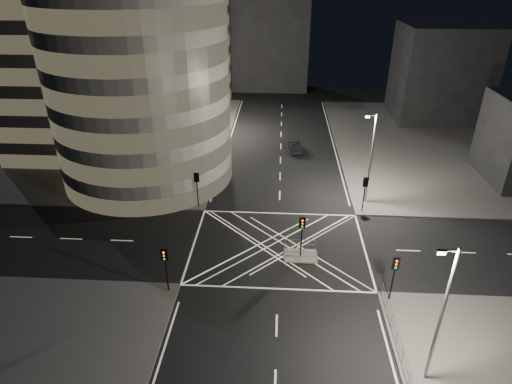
# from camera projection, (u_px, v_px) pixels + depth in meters

# --- Properties ---
(ground) EXTENTS (120.00, 120.00, 0.00)m
(ground) POSITION_uv_depth(u_px,v_px,m) (278.00, 246.00, 40.14)
(ground) COLOR black
(ground) RESTS_ON ground
(sidewalk_far_left) EXTENTS (42.00, 42.00, 0.15)m
(sidewalk_far_left) POSITION_uv_depth(u_px,v_px,m) (92.00, 137.00, 65.42)
(sidewalk_far_left) COLOR #4D4B49
(sidewalk_far_left) RESTS_ON ground
(sidewalk_far_right) EXTENTS (42.00, 42.00, 0.15)m
(sidewalk_far_right) POSITION_uv_depth(u_px,v_px,m) (480.00, 145.00, 62.35)
(sidewalk_far_right) COLOR #4D4B49
(sidewalk_far_right) RESTS_ON ground
(central_island) EXTENTS (3.00, 2.00, 0.15)m
(central_island) POSITION_uv_depth(u_px,v_px,m) (300.00, 256.00, 38.68)
(central_island) COLOR slate
(central_island) RESTS_ON ground
(office_tower_curved) EXTENTS (30.00, 29.00, 27.20)m
(office_tower_curved) POSITION_uv_depth(u_px,v_px,m) (112.00, 65.00, 51.79)
(office_tower_curved) COLOR gray
(office_tower_curved) RESTS_ON sidewalk_far_left
(office_block_rear) EXTENTS (24.00, 16.00, 22.00)m
(office_block_rear) POSITION_uv_depth(u_px,v_px,m) (155.00, 45.00, 73.05)
(office_block_rear) COLOR gray
(office_block_rear) RESTS_ON sidewalk_far_left
(building_right_far) EXTENTS (14.00, 12.00, 15.00)m
(building_right_far) POSITION_uv_depth(u_px,v_px,m) (441.00, 73.00, 70.40)
(building_right_far) COLOR black
(building_right_far) RESTS_ON sidewalk_far_right
(building_far_end) EXTENTS (18.00, 8.00, 18.00)m
(building_far_end) POSITION_uv_depth(u_px,v_px,m) (264.00, 44.00, 87.20)
(building_far_end) COLOR black
(building_far_end) RESTS_ON ground
(tree_a) EXTENTS (4.50, 4.50, 6.94)m
(tree_a) POSITION_uv_depth(u_px,v_px,m) (184.00, 161.00, 46.51)
(tree_a) COLOR black
(tree_a) RESTS_ON sidewalk_far_left
(tree_b) EXTENTS (4.16, 4.16, 6.98)m
(tree_b) POSITION_uv_depth(u_px,v_px,m) (194.00, 139.00, 51.68)
(tree_b) COLOR black
(tree_b) RESTS_ON sidewalk_far_left
(tree_c) EXTENTS (3.88, 3.88, 7.09)m
(tree_c) POSITION_uv_depth(u_px,v_px,m) (203.00, 121.00, 56.84)
(tree_c) COLOR black
(tree_c) RESTS_ON sidewalk_far_left
(tree_d) EXTENTS (4.48, 4.48, 7.97)m
(tree_d) POSITION_uv_depth(u_px,v_px,m) (209.00, 104.00, 61.88)
(tree_d) COLOR black
(tree_d) RESTS_ON sidewalk_far_left
(tree_e) EXTENTS (3.58, 3.58, 6.54)m
(tree_e) POSITION_uv_depth(u_px,v_px,m) (216.00, 99.00, 67.59)
(tree_e) COLOR black
(tree_e) RESTS_ON sidewalk_far_left
(traffic_signal_fl) EXTENTS (0.55, 0.22, 4.00)m
(traffic_signal_fl) POSITION_uv_depth(u_px,v_px,m) (197.00, 183.00, 45.22)
(traffic_signal_fl) COLOR black
(traffic_signal_fl) RESTS_ON sidewalk_far_left
(traffic_signal_nl) EXTENTS (0.55, 0.22, 4.00)m
(traffic_signal_nl) POSITION_uv_depth(u_px,v_px,m) (165.00, 262.00, 33.25)
(traffic_signal_nl) COLOR black
(traffic_signal_nl) RESTS_ON sidewalk_near_left
(traffic_signal_fr) EXTENTS (0.55, 0.22, 4.00)m
(traffic_signal_fr) POSITION_uv_depth(u_px,v_px,m) (365.00, 188.00, 44.29)
(traffic_signal_fr) COLOR black
(traffic_signal_fr) RESTS_ON sidewalk_far_right
(traffic_signal_nr) EXTENTS (0.55, 0.22, 4.00)m
(traffic_signal_nr) POSITION_uv_depth(u_px,v_px,m) (395.00, 271.00, 32.31)
(traffic_signal_nr) COLOR black
(traffic_signal_nr) RESTS_ON sidewalk_near_right
(traffic_signal_island) EXTENTS (0.55, 0.22, 4.00)m
(traffic_signal_island) POSITION_uv_depth(u_px,v_px,m) (302.00, 229.00, 37.34)
(traffic_signal_island) COLOR black
(traffic_signal_island) RESTS_ON central_island
(street_lamp_left_near) EXTENTS (1.25, 0.25, 10.00)m
(street_lamp_left_near) POSITION_uv_depth(u_px,v_px,m) (198.00, 142.00, 48.60)
(street_lamp_left_near) COLOR slate
(street_lamp_left_near) RESTS_ON sidewalk_far_left
(street_lamp_left_far) EXTENTS (1.25, 0.25, 10.00)m
(street_lamp_left_far) POSITION_uv_depth(u_px,v_px,m) (220.00, 98.00, 64.46)
(street_lamp_left_far) COLOR slate
(street_lamp_left_far) RESTS_ON sidewalk_far_left
(street_lamp_right_far) EXTENTS (1.25, 0.25, 10.00)m
(street_lamp_right_far) POSITION_uv_depth(u_px,v_px,m) (371.00, 156.00, 44.96)
(street_lamp_right_far) COLOR slate
(street_lamp_right_far) RESTS_ON sidewalk_far_right
(street_lamp_right_near) EXTENTS (1.25, 0.25, 10.00)m
(street_lamp_right_near) POSITION_uv_depth(u_px,v_px,m) (441.00, 314.00, 24.70)
(street_lamp_right_near) COLOR slate
(street_lamp_right_near) RESTS_ON sidewalk_near_right
(railing_near_right) EXTENTS (0.06, 11.70, 1.10)m
(railing_near_right) POSITION_uv_depth(u_px,v_px,m) (400.00, 347.00, 28.67)
(railing_near_right) COLOR slate
(railing_near_right) RESTS_ON sidewalk_near_right
(railing_island_south) EXTENTS (2.80, 0.06, 1.10)m
(railing_island_south) POSITION_uv_depth(u_px,v_px,m) (301.00, 256.00, 37.59)
(railing_island_south) COLOR slate
(railing_island_south) RESTS_ON central_island
(railing_island_north) EXTENTS (2.80, 0.06, 1.10)m
(railing_island_north) POSITION_uv_depth(u_px,v_px,m) (300.00, 244.00, 39.18)
(railing_island_north) COLOR slate
(railing_island_north) RESTS_ON central_island
(sedan) EXTENTS (1.92, 4.25, 1.35)m
(sedan) POSITION_uv_depth(u_px,v_px,m) (295.00, 147.00, 60.15)
(sedan) COLOR black
(sedan) RESTS_ON ground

